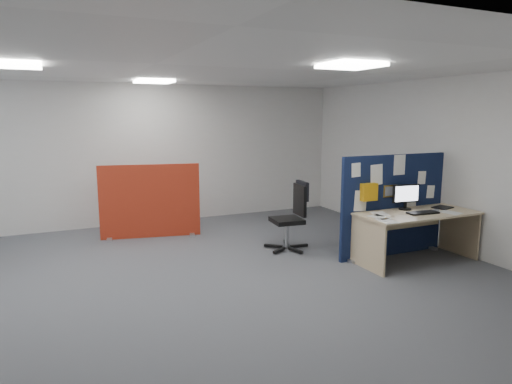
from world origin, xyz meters
name	(u,v)px	position (x,y,z in m)	size (l,w,h in m)	color
floor	(164,286)	(0.00, 0.00, 0.00)	(9.00, 9.00, 0.00)	#53555B
ceiling	(156,64)	(0.00, 0.00, 2.70)	(9.00, 7.00, 0.02)	white
wall_back	(119,156)	(0.00, 3.50, 1.35)	(9.00, 0.02, 2.70)	silver
wall_front	(310,268)	(0.00, -3.50, 1.35)	(9.00, 0.02, 2.70)	silver
wall_right	(440,163)	(4.50, 0.00, 1.35)	(0.02, 7.00, 2.70)	silver
ceiling_lights	(170,72)	(0.33, 0.67, 2.67)	(4.10, 4.10, 0.04)	white
navy_divider	(392,205)	(3.46, -0.13, 0.77)	(1.86, 0.30, 1.54)	#101C3B
main_desk	(414,223)	(3.58, -0.49, 0.56)	(1.78, 0.79, 0.73)	tan
monitor_main	(406,196)	(3.55, -0.31, 0.94)	(0.43, 0.18, 0.38)	black
keyboard	(423,213)	(3.59, -0.62, 0.74)	(0.45, 0.18, 0.03)	black
mouse	(436,211)	(3.87, -0.59, 0.74)	(0.10, 0.06, 0.03)	#A9AAAF
paper_tray	(443,207)	(4.16, -0.44, 0.74)	(0.28, 0.22, 0.01)	black
red_divider	(150,202)	(0.33, 2.38, 0.63)	(1.68, 0.38, 1.28)	#AF3216
office_chair	(293,212)	(2.25, 0.74, 0.61)	(0.69, 0.71, 1.07)	black
desk_papers	(400,216)	(3.18, -0.61, 0.73)	(1.43, 0.73, 0.00)	white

